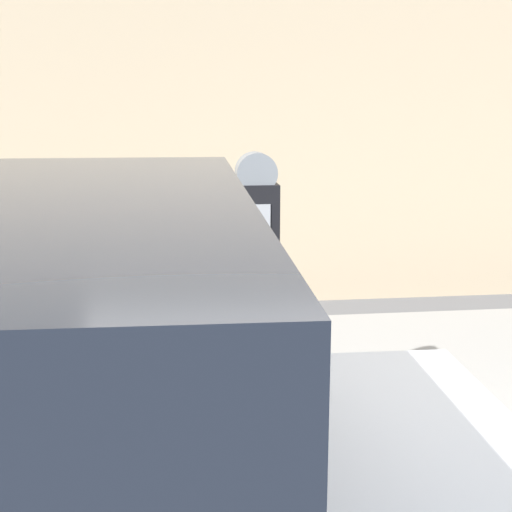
{
  "coord_description": "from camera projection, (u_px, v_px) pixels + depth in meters",
  "views": [
    {
      "loc": [
        -0.88,
        -1.96,
        1.9
      ],
      "look_at": [
        -0.49,
        1.18,
        1.2
      ],
      "focal_mm": 50.0,
      "sensor_mm": 36.0,
      "label": 1
    }
  ],
  "objects": [
    {
      "name": "sidewalk",
      "position": [
        313.0,
        393.0,
        4.53
      ],
      "size": [
        24.0,
        2.8,
        0.14
      ],
      "color": "#9E9B96",
      "rests_on": "ground_plane"
    },
    {
      "name": "parking_meter",
      "position": [
        256.0,
        261.0,
        3.25
      ],
      "size": [
        0.2,
        0.15,
        1.53
      ],
      "color": "#2D2D30",
      "rests_on": "sidewalk"
    },
    {
      "name": "building_facade",
      "position": [
        263.0,
        40.0,
        6.44
      ],
      "size": [
        24.0,
        0.3,
        4.86
      ],
      "color": "tan",
      "rests_on": "ground_plane"
    }
  ]
}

